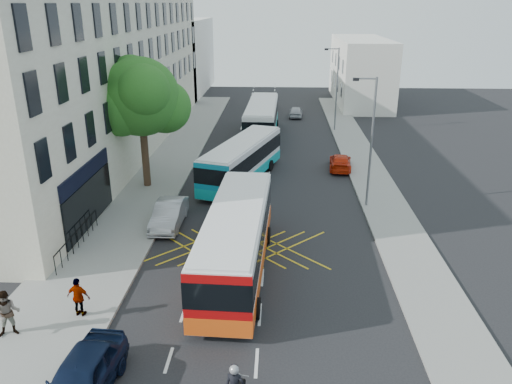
# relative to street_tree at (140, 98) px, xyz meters

# --- Properties ---
(ground) EXTENTS (120.00, 120.00, 0.00)m
(ground) POSITION_rel_street_tree_xyz_m (8.51, -14.97, -6.29)
(ground) COLOR black
(ground) RESTS_ON ground
(pavement_left) EXTENTS (5.00, 70.00, 0.15)m
(pavement_left) POSITION_rel_street_tree_xyz_m (0.01, 0.03, -6.22)
(pavement_left) COLOR gray
(pavement_left) RESTS_ON ground
(pavement_right) EXTENTS (3.00, 70.00, 0.15)m
(pavement_right) POSITION_rel_street_tree_xyz_m (16.01, 0.03, -6.22)
(pavement_right) COLOR gray
(pavement_right) RESTS_ON ground
(terrace_main) EXTENTS (8.30, 45.00, 13.50)m
(terrace_main) POSITION_rel_street_tree_xyz_m (-5.49, 9.52, 0.46)
(terrace_main) COLOR beige
(terrace_main) RESTS_ON ground
(terrace_far) EXTENTS (8.00, 20.00, 10.00)m
(terrace_far) POSITION_rel_street_tree_xyz_m (-5.49, 40.03, -1.29)
(terrace_far) COLOR silver
(terrace_far) RESTS_ON ground
(building_right) EXTENTS (6.00, 18.00, 8.00)m
(building_right) POSITION_rel_street_tree_xyz_m (19.51, 33.03, -2.29)
(building_right) COLOR silver
(building_right) RESTS_ON ground
(street_tree) EXTENTS (6.30, 5.70, 8.80)m
(street_tree) POSITION_rel_street_tree_xyz_m (0.00, 0.00, 0.00)
(street_tree) COLOR #382619
(street_tree) RESTS_ON pavement_left
(lamp_near) EXTENTS (1.45, 0.15, 8.00)m
(lamp_near) POSITION_rel_street_tree_xyz_m (14.71, -2.97, -1.68)
(lamp_near) COLOR slate
(lamp_near) RESTS_ON pavement_right
(lamp_far) EXTENTS (1.45, 0.15, 8.00)m
(lamp_far) POSITION_rel_street_tree_xyz_m (14.71, 17.03, -1.68)
(lamp_far) COLOR slate
(lamp_far) RESTS_ON pavement_right
(railings) EXTENTS (0.08, 5.60, 1.14)m
(railings) POSITION_rel_street_tree_xyz_m (-1.19, -9.67, -5.57)
(railings) COLOR black
(railings) RESTS_ON pavement_left
(bus_near) EXTENTS (3.16, 11.44, 3.19)m
(bus_near) POSITION_rel_street_tree_xyz_m (7.25, -11.42, -4.61)
(bus_near) COLOR silver
(bus_near) RESTS_ON ground
(bus_mid) EXTENTS (5.49, 10.75, 2.95)m
(bus_mid) POSITION_rel_street_tree_xyz_m (6.57, 1.66, -4.74)
(bus_mid) COLOR silver
(bus_mid) RESTS_ON ground
(bus_far) EXTENTS (3.16, 11.85, 3.32)m
(bus_far) POSITION_rel_street_tree_xyz_m (7.56, 14.41, -4.55)
(bus_far) COLOR silver
(bus_far) RESTS_ON ground
(parked_car_blue) EXTENTS (2.16, 4.64, 1.54)m
(parked_car_blue) POSITION_rel_street_tree_xyz_m (2.91, -19.90, -5.52)
(parked_car_blue) COLOR black
(parked_car_blue) RESTS_ON ground
(parked_car_silver) EXTENTS (1.56, 4.38, 1.44)m
(parked_car_silver) POSITION_rel_street_tree_xyz_m (2.91, -6.35, -5.57)
(parked_car_silver) COLOR #A6A8AD
(parked_car_silver) RESTS_ON ground
(red_hatchback) EXTENTS (2.04, 4.18, 1.17)m
(red_hatchback) POSITION_rel_street_tree_xyz_m (14.01, 4.75, -5.71)
(red_hatchback) COLOR red
(red_hatchback) RESTS_ON ground
(distant_car_grey) EXTENTS (3.02, 5.52, 1.47)m
(distant_car_grey) POSITION_rel_street_tree_xyz_m (7.55, 27.65, -5.56)
(distant_car_grey) COLOR #3C3D43
(distant_car_grey) RESTS_ON ground
(distant_car_silver) EXTENTS (1.70, 3.68, 1.22)m
(distant_car_silver) POSITION_rel_street_tree_xyz_m (11.11, 23.55, -5.68)
(distant_car_silver) COLOR #B2B4BA
(distant_car_silver) RESTS_ON ground
(pedestrian_near) EXTENTS (1.12, 1.00, 1.90)m
(pedestrian_near) POSITION_rel_street_tree_xyz_m (-1.02, -16.96, -5.19)
(pedestrian_near) COLOR gray
(pedestrian_near) RESTS_ON pavement_left
(pedestrian_far) EXTENTS (1.05, 0.58, 1.70)m
(pedestrian_far) POSITION_rel_street_tree_xyz_m (1.18, -15.56, -5.29)
(pedestrian_far) COLOR gray
(pedestrian_far) RESTS_ON pavement_left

